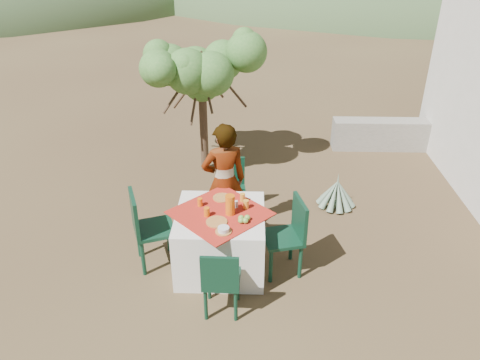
{
  "coord_description": "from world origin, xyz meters",
  "views": [
    {
      "loc": [
        0.82,
        -4.57,
        3.68
      ],
      "look_at": [
        0.68,
        0.33,
        0.97
      ],
      "focal_mm": 35.0,
      "sensor_mm": 36.0,
      "label": 1
    }
  ],
  "objects_px": {
    "chair_near": "(221,280)",
    "chair_left": "(147,226)",
    "chair_right": "(289,233)",
    "juice_pitcher": "(230,205)",
    "agave": "(337,194)",
    "chair_far": "(231,185)",
    "table": "(221,240)",
    "person": "(224,182)",
    "shrub_tree": "(206,75)"
  },
  "relations": [
    {
      "from": "chair_right",
      "to": "person",
      "type": "bearing_deg",
      "value": -146.31
    },
    {
      "from": "table",
      "to": "juice_pitcher",
      "type": "distance_m",
      "value": 0.52
    },
    {
      "from": "agave",
      "to": "table",
      "type": "bearing_deg",
      "value": -138.52
    },
    {
      "from": "agave",
      "to": "person",
      "type": "bearing_deg",
      "value": -155.24
    },
    {
      "from": "chair_far",
      "to": "table",
      "type": "bearing_deg",
      "value": -99.91
    },
    {
      "from": "person",
      "to": "shrub_tree",
      "type": "relative_size",
      "value": 0.78
    },
    {
      "from": "chair_far",
      "to": "agave",
      "type": "xyz_separation_m",
      "value": [
        1.53,
        0.28,
        -0.27
      ]
    },
    {
      "from": "juice_pitcher",
      "to": "chair_far",
      "type": "bearing_deg",
      "value": 92.3
    },
    {
      "from": "chair_far",
      "to": "chair_near",
      "type": "relative_size",
      "value": 1.02
    },
    {
      "from": "shrub_tree",
      "to": "chair_near",
      "type": "bearing_deg",
      "value": -82.83
    },
    {
      "from": "shrub_tree",
      "to": "agave",
      "type": "bearing_deg",
      "value": -30.98
    },
    {
      "from": "chair_left",
      "to": "agave",
      "type": "relative_size",
      "value": 1.65
    },
    {
      "from": "chair_far",
      "to": "person",
      "type": "distance_m",
      "value": 0.56
    },
    {
      "from": "table",
      "to": "juice_pitcher",
      "type": "height_order",
      "value": "juice_pitcher"
    },
    {
      "from": "chair_near",
      "to": "shrub_tree",
      "type": "relative_size",
      "value": 0.41
    },
    {
      "from": "chair_right",
      "to": "table",
      "type": "bearing_deg",
      "value": -107.11
    },
    {
      "from": "chair_left",
      "to": "juice_pitcher",
      "type": "bearing_deg",
      "value": -112.1
    },
    {
      "from": "table",
      "to": "chair_left",
      "type": "height_order",
      "value": "chair_left"
    },
    {
      "from": "chair_near",
      "to": "person",
      "type": "xyz_separation_m",
      "value": [
        -0.05,
        1.49,
        0.33
      ]
    },
    {
      "from": "table",
      "to": "chair_far",
      "type": "relative_size",
      "value": 1.52
    },
    {
      "from": "chair_right",
      "to": "agave",
      "type": "xyz_separation_m",
      "value": [
        0.8,
        1.46,
        -0.33
      ]
    },
    {
      "from": "chair_left",
      "to": "chair_right",
      "type": "relative_size",
      "value": 1.04
    },
    {
      "from": "chair_right",
      "to": "juice_pitcher",
      "type": "xyz_separation_m",
      "value": [
        -0.68,
        0.03,
        0.35
      ]
    },
    {
      "from": "table",
      "to": "person",
      "type": "xyz_separation_m",
      "value": [
        0.01,
        0.68,
        0.41
      ]
    },
    {
      "from": "chair_right",
      "to": "agave",
      "type": "distance_m",
      "value": 1.7
    },
    {
      "from": "chair_left",
      "to": "juice_pitcher",
      "type": "distance_m",
      "value": 1.04
    },
    {
      "from": "chair_near",
      "to": "chair_right",
      "type": "distance_m",
      "value": 1.07
    },
    {
      "from": "chair_near",
      "to": "agave",
      "type": "distance_m",
      "value": 2.72
    },
    {
      "from": "juice_pitcher",
      "to": "chair_near",
      "type": "bearing_deg",
      "value": -94.48
    },
    {
      "from": "chair_far",
      "to": "chair_right",
      "type": "relative_size",
      "value": 0.9
    },
    {
      "from": "agave",
      "to": "juice_pitcher",
      "type": "bearing_deg",
      "value": -135.87
    },
    {
      "from": "chair_left",
      "to": "agave",
      "type": "distance_m",
      "value": 2.86
    },
    {
      "from": "chair_right",
      "to": "person",
      "type": "height_order",
      "value": "person"
    },
    {
      "from": "agave",
      "to": "chair_near",
      "type": "bearing_deg",
      "value": -124.76
    },
    {
      "from": "chair_near",
      "to": "shrub_tree",
      "type": "height_order",
      "value": "shrub_tree"
    },
    {
      "from": "chair_left",
      "to": "shrub_tree",
      "type": "bearing_deg",
      "value": -31.06
    },
    {
      "from": "agave",
      "to": "juice_pitcher",
      "type": "distance_m",
      "value": 2.18
    },
    {
      "from": "chair_right",
      "to": "juice_pitcher",
      "type": "distance_m",
      "value": 0.77
    },
    {
      "from": "table",
      "to": "chair_near",
      "type": "xyz_separation_m",
      "value": [
        0.06,
        -0.81,
        0.09
      ]
    },
    {
      "from": "chair_left",
      "to": "chair_right",
      "type": "xyz_separation_m",
      "value": [
        1.67,
        -0.06,
        -0.02
      ]
    },
    {
      "from": "person",
      "to": "shrub_tree",
      "type": "distance_m",
      "value": 2.12
    },
    {
      "from": "chair_right",
      "to": "shrub_tree",
      "type": "height_order",
      "value": "shrub_tree"
    },
    {
      "from": "table",
      "to": "person",
      "type": "distance_m",
      "value": 0.8
    },
    {
      "from": "chair_far",
      "to": "chair_left",
      "type": "relative_size",
      "value": 0.86
    },
    {
      "from": "chair_right",
      "to": "chair_left",
      "type": "bearing_deg",
      "value": -105.74
    },
    {
      "from": "chair_near",
      "to": "chair_left",
      "type": "relative_size",
      "value": 0.84
    },
    {
      "from": "chair_far",
      "to": "agave",
      "type": "height_order",
      "value": "chair_far"
    },
    {
      "from": "chair_left",
      "to": "shrub_tree",
      "type": "height_order",
      "value": "shrub_tree"
    },
    {
      "from": "chair_right",
      "to": "shrub_tree",
      "type": "bearing_deg",
      "value": -169.85
    },
    {
      "from": "chair_near",
      "to": "chair_right",
      "type": "height_order",
      "value": "chair_right"
    }
  ]
}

